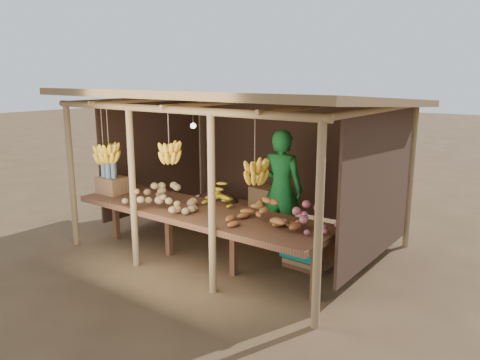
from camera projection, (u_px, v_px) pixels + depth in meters
The scene contains 13 objects.
ground at pixel (240, 245), 7.34m from camera, with size 60.00×60.00×0.00m, color brown.
stall_structure at pixel (233, 125), 6.81m from camera, with size 4.70×3.50×2.43m.
counter at pixel (199, 214), 6.44m from camera, with size 3.90×1.05×0.80m.
potato_heap at pixel (160, 194), 6.50m from camera, with size 1.10×0.66×0.37m, color #A28354, non-canonical shape.
sweet_potato_heap at pixel (262, 214), 5.62m from camera, with size 0.93×0.56×0.36m, color #A05E29, non-canonical shape.
onion_heap at pixel (303, 220), 5.36m from camera, with size 0.92×0.55×0.36m, color #B45763, non-canonical shape.
banana_pile at pixel (220, 193), 6.65m from camera, with size 0.54×0.33×0.34m, color yellow, non-canonical shape.
tomato_basin at pixel (114, 184), 7.57m from camera, with size 0.41×0.41×0.21m.
bottle_box at pixel (112, 181), 7.30m from camera, with size 0.42×0.34×0.52m.
vendor at pixel (281, 190), 7.08m from camera, with size 0.67×0.44×1.83m, color #18702A.
tarp_crate at pixel (309, 245), 6.47m from camera, with size 0.64×0.56×0.75m.
carton_stack at pixel (257, 209), 8.15m from camera, with size 0.99×0.41×0.73m.
burlap_sacks at pixel (218, 206), 8.55m from camera, with size 0.90×0.47×0.64m.
Camera 1 is at (4.14, -5.57, 2.59)m, focal length 35.00 mm.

